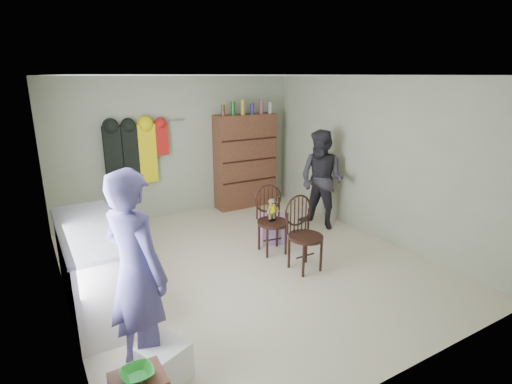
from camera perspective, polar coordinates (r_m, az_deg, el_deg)
ground_plane at (r=5.59m, az=-1.18°, el=-10.27°), size 5.00×5.00×0.00m
room_walls at (r=5.54m, az=-4.00°, el=6.70°), size 5.00×5.00×5.00m
counter at (r=4.83m, az=-22.11°, el=-9.79°), size 0.64×1.86×0.94m
bowl at (r=3.10m, az=-16.59°, el=-23.64°), size 0.22×0.22×0.05m
plastic_tub at (r=3.74m, az=-12.91°, el=-22.71°), size 0.46×0.45×0.34m
chair_front at (r=5.79m, az=2.17°, el=-3.39°), size 0.50×0.50×0.99m
chair_far at (r=5.31m, az=6.73°, el=-5.49°), size 0.46×0.46×1.00m
striped_bag at (r=6.22m, az=2.42°, el=-5.31°), size 0.47×0.42×0.42m
person_left at (r=3.54m, az=-16.79°, el=-11.10°), size 0.68×0.79×1.82m
person_right at (r=6.74m, az=9.36°, el=1.73°), size 0.87×0.97×1.66m
dresser at (r=7.78m, az=-1.54°, el=4.50°), size 1.20×0.39×2.07m
coat_rack at (r=7.04m, az=-16.91°, el=5.37°), size 1.42×0.12×1.09m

